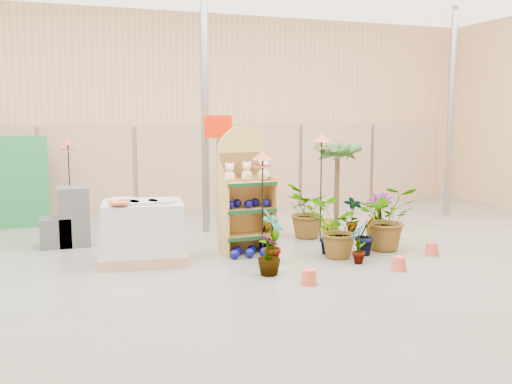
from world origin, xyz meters
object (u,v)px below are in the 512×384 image
(display_shelf, at_px, (245,194))
(pallet_stack, at_px, (143,232))
(bird_table_front, at_px, (263,159))
(potted_plant_2, at_px, (337,229))

(display_shelf, distance_m, pallet_stack, 1.74)
(display_shelf, height_order, bird_table_front, display_shelf)
(pallet_stack, height_order, bird_table_front, bird_table_front)
(bird_table_front, xyz_separation_m, potted_plant_2, (1.04, -0.49, -1.08))
(display_shelf, xyz_separation_m, pallet_stack, (-1.67, -0.15, -0.47))
(pallet_stack, xyz_separation_m, bird_table_front, (1.81, -0.30, 1.08))
(bird_table_front, bearing_deg, pallet_stack, 170.74)
(display_shelf, bearing_deg, bird_table_front, -73.90)
(display_shelf, xyz_separation_m, bird_table_front, (0.14, -0.45, 0.61))
(bird_table_front, distance_m, potted_plant_2, 1.58)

